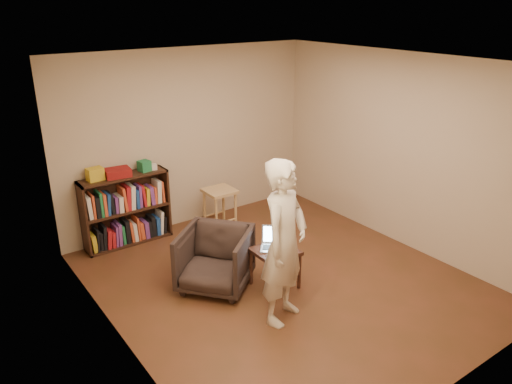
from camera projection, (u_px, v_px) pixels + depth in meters
floor at (283, 281)px, 6.07m from camera, size 4.50×4.50×0.00m
ceiling at (288, 62)px, 5.13m from camera, size 4.50×4.50×0.00m
wall_back at (189, 138)px, 7.30m from camera, size 4.00×0.00×4.00m
wall_left at (113, 225)px, 4.51m from camera, size 0.00×4.50×4.50m
wall_right at (401, 151)px, 6.69m from camera, size 0.00×4.50×4.50m
bookshelf at (126, 213)px, 6.89m from camera, size 1.20×0.30×1.00m
box_yellow at (95, 174)px, 6.47m from camera, size 0.21×0.16×0.17m
red_cloth at (118, 173)px, 6.62m from camera, size 0.35×0.28×0.11m
box_green at (144, 166)px, 6.82m from camera, size 0.17×0.17×0.15m
box_white at (153, 167)px, 6.89m from camera, size 0.12×0.12×0.08m
stool at (220, 197)px, 7.31m from camera, size 0.42×0.42×0.61m
armchair at (215, 259)px, 5.84m from camera, size 1.11×1.11×0.73m
side_table at (275, 256)px, 5.83m from camera, size 0.47×0.47×0.48m
laptop at (275, 243)px, 5.84m from camera, size 0.42×0.41×0.25m
person at (284, 243)px, 5.08m from camera, size 0.77×0.66×1.78m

